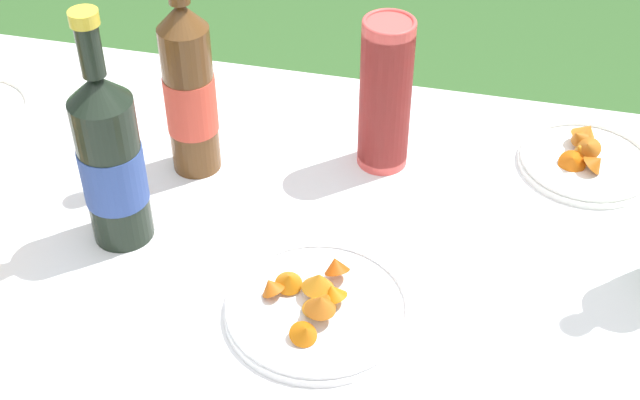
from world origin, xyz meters
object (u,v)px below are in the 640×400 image
at_px(cider_bottle_amber, 189,88).
at_px(cup_stack, 385,95).
at_px(snack_plate_left, 586,159).
at_px(juice_bottle_red, 111,160).
at_px(snack_plate_near, 318,305).

bearing_deg(cider_bottle_amber, cup_stack, 15.25).
xyz_separation_m(cup_stack, snack_plate_left, (0.29, 0.05, -0.10)).
relative_size(juice_bottle_red, snack_plate_near, 1.44).
bearing_deg(cup_stack, cider_bottle_amber, -164.75).
height_order(cup_stack, snack_plate_left, cup_stack).
xyz_separation_m(cider_bottle_amber, snack_plate_near, (0.23, -0.24, -0.12)).
height_order(cup_stack, cider_bottle_amber, cider_bottle_amber).
bearing_deg(snack_plate_left, juice_bottle_red, -154.10).
height_order(juice_bottle_red, snack_plate_left, juice_bottle_red).
distance_m(cider_bottle_amber, snack_plate_left, 0.57).
bearing_deg(juice_bottle_red, snack_plate_near, -15.77).
distance_m(juice_bottle_red, snack_plate_near, 0.31).
relative_size(cider_bottle_amber, juice_bottle_red, 1.04).
bearing_deg(snack_plate_left, snack_plate_near, -130.24).
distance_m(cup_stack, cider_bottle_amber, 0.27).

